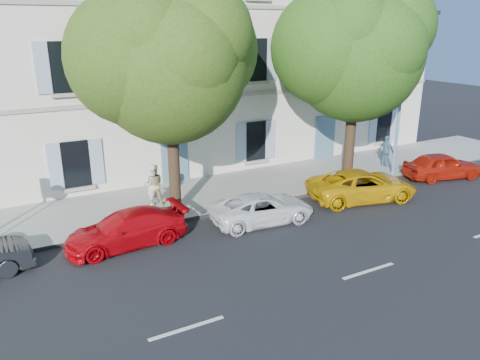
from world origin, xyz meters
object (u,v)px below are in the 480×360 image
car_red_coupe (126,229)px  pedestrian_c (386,151)px  pedestrian_a (152,185)px  tree_right (356,55)px  pedestrian_b (153,185)px  car_red_hatchback (442,166)px  tree_left (169,67)px  car_yellow_supercar (362,185)px  street_lamp (405,85)px  car_white_coupe (262,208)px

car_red_coupe → pedestrian_c: (14.40, 2.46, 0.36)m
pedestrian_a → pedestrian_c: (12.53, -0.38, -0.05)m
tree_right → pedestrian_b: 10.40m
car_red_hatchback → tree_left: tree_left is taller
pedestrian_a → pedestrian_c: pedestrian_a is taller
car_yellow_supercar → street_lamp: street_lamp is taller
car_white_coupe → pedestrian_a: 4.66m
car_red_hatchback → tree_left: (-13.18, 1.79, 5.12)m
car_yellow_supercar → tree_left: (-7.66, 2.19, 5.11)m
car_white_coupe → street_lamp: bearing=-74.5°
car_red_hatchback → tree_left: 14.25m
car_white_coupe → street_lamp: size_ratio=0.52×
pedestrian_a → pedestrian_b: (0.07, 0.03, -0.01)m
car_red_coupe → car_red_hatchback: size_ratio=1.09×
car_red_hatchback → tree_right: 7.19m
tree_left → car_red_coupe: bearing=-144.7°
tree_right → street_lamp: tree_right is taller
tree_left → tree_right: (8.56, -0.21, 0.16)m
tree_right → pedestrian_a: size_ratio=5.19×
car_white_coupe → street_lamp: street_lamp is taller
car_white_coupe → pedestrian_c: bearing=-67.7°
street_lamp → pedestrian_a: (-11.94, 1.66, -3.51)m
car_red_coupe → car_white_coupe: (5.11, -0.48, -0.04)m
car_red_hatchback → pedestrian_b: 14.00m
car_white_coupe → tree_right: tree_right is taller
car_white_coupe → car_yellow_supercar: size_ratio=0.86×
tree_left → pedestrian_c: bearing=3.5°
car_white_coupe → pedestrian_c: 9.76m
car_red_coupe → tree_left: size_ratio=0.47×
car_red_coupe → pedestrian_b: (1.95, 2.87, 0.41)m
tree_right → pedestrian_a: bearing=171.8°
street_lamp → pedestrian_a: 12.55m
pedestrian_c → pedestrian_b: bearing=85.9°
tree_right → car_red_hatchback: bearing=-18.9°
tree_right → pedestrian_b: tree_right is taller
pedestrian_a → pedestrian_b: bearing=166.6°
car_red_coupe → pedestrian_c: size_ratio=2.54×
car_yellow_supercar → tree_left: 9.47m
car_white_coupe → pedestrian_c: (9.29, 2.94, 0.41)m
car_yellow_supercar → pedestrian_a: size_ratio=2.70×
car_white_coupe → car_red_hatchback: size_ratio=1.06×
street_lamp → tree_right: bearing=173.1°
street_lamp → tree_left: bearing=177.2°
car_yellow_supercar → tree_right: size_ratio=0.52×
pedestrian_a → street_lamp: bearing=134.1°
car_white_coupe → car_red_hatchback: bearing=-83.0°
street_lamp → pedestrian_b: 12.49m
car_red_hatchback → tree_left: bearing=95.9°
street_lamp → pedestrian_c: street_lamp is taller
car_red_coupe → pedestrian_b: bearing=142.2°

